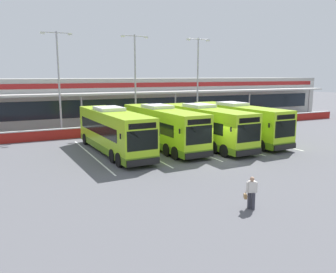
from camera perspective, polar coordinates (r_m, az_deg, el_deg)
ground_plane at (r=26.61m, az=8.52°, el=-3.93°), size 200.00×200.00×0.00m
terminal_building at (r=50.42m, az=-9.11°, el=6.14°), size 70.00×13.00×6.00m
red_barrier_wall at (r=39.06m, az=-3.62°, el=1.49°), size 60.00×0.40×1.10m
coach_bus_leftmost at (r=28.92m, az=-9.08°, el=0.80°), size 3.21×12.23×3.78m
coach_bus_left_centre at (r=30.68m, az=-0.98°, el=1.46°), size 3.21×12.23×3.78m
coach_bus_centre at (r=31.71m, az=6.13°, el=1.68°), size 3.21×12.23×3.78m
coach_bus_right_centre at (r=34.28m, az=11.56°, el=2.17°), size 3.21×12.23×3.78m
bay_stripe_far_west at (r=28.64m, az=-12.63°, el=-3.05°), size 0.14×13.00×0.01m
bay_stripe_west at (r=29.86m, az=-4.78°, el=-2.30°), size 0.14×13.00×0.01m
bay_stripe_mid_west at (r=31.59m, az=2.33°, el=-1.58°), size 0.14×13.00×0.01m
bay_stripe_centre at (r=33.76m, az=8.61°, el=-0.93°), size 0.14×13.00×0.01m
bay_stripe_mid_east at (r=36.29m, az=14.07°, el=-0.35°), size 0.14×13.00×0.01m
pedestrian_with_handbag at (r=17.25m, az=13.68°, el=-8.96°), size 0.63×0.49×1.62m
lamp_post_west at (r=39.05m, az=-17.73°, el=9.48°), size 3.24×0.28×11.00m
lamp_post_centre at (r=40.53m, az=-5.47°, el=9.91°), size 3.24×0.28×11.00m
lamp_post_east at (r=44.04m, az=4.97°, el=9.94°), size 3.24×0.28×11.00m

